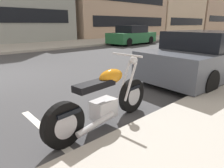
# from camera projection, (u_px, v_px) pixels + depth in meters

# --- Properties ---
(sidewalk_far_curb) EXTENTS (120.00, 5.00, 0.14)m
(sidewalk_far_curb) POSITION_uv_depth(u_px,v_px,m) (113.00, 40.00, 18.99)
(sidewalk_far_curb) COLOR #ADA89E
(sidewalk_far_curb) RESTS_ON ground
(parking_stall_stripe) EXTENTS (0.12, 2.20, 0.01)m
(parking_stall_stripe) POSITION_uv_depth(u_px,v_px,m) (51.00, 135.00, 2.94)
(parking_stall_stripe) COLOR silver
(parking_stall_stripe) RESTS_ON ground
(parked_motorcycle) EXTENTS (2.14, 0.62, 1.11)m
(parked_motorcycle) POSITION_uv_depth(u_px,v_px,m) (105.00, 101.00, 3.12)
(parked_motorcycle) COLOR black
(parked_motorcycle) RESTS_ON ground
(parked_car_far_down_curb) EXTENTS (4.38, 2.09, 1.40)m
(parked_car_far_down_curb) POSITION_uv_depth(u_px,v_px,m) (205.00, 57.00, 5.86)
(parked_car_far_down_curb) COLOR #4C515B
(parked_car_far_down_curb) RESTS_ON ground
(car_opposite_curb) EXTENTS (4.43, 2.10, 1.48)m
(car_opposite_curb) POSITION_uv_depth(u_px,v_px,m) (132.00, 36.00, 15.94)
(car_opposite_curb) COLOR #236638
(car_opposite_curb) RESTS_ON ground
(townhouse_corner_block) EXTENTS (14.01, 8.43, 8.49)m
(townhouse_corner_block) POSITION_uv_depth(u_px,v_px,m) (109.00, 3.00, 25.76)
(townhouse_corner_block) COLOR tan
(townhouse_corner_block) RESTS_ON ground
(townhouse_behind_pole) EXTENTS (12.18, 10.31, 8.89)m
(townhouse_behind_pole) POSITION_uv_depth(u_px,v_px,m) (162.00, 7.00, 34.99)
(townhouse_behind_pole) COLOR beige
(townhouse_behind_pole) RESTS_ON ground
(townhouse_near_left) EXTENTS (15.48, 10.81, 11.85)m
(townhouse_near_left) POSITION_uv_depth(u_px,v_px,m) (199.00, 4.00, 44.07)
(townhouse_near_left) COLOR tan
(townhouse_near_left) RESTS_ON ground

